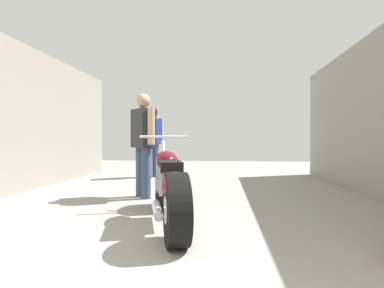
{
  "coord_description": "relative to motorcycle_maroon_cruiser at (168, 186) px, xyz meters",
  "views": [
    {
      "loc": [
        0.59,
        -0.49,
        0.94
      ],
      "look_at": [
        0.12,
        4.03,
        0.89
      ],
      "focal_mm": 27.43,
      "sensor_mm": 36.0,
      "label": 1
    }
  ],
  "objects": [
    {
      "name": "ground_plane",
      "position": [
        0.01,
        1.03,
        -0.43
      ],
      "size": [
        18.07,
        18.07,
        0.0
      ],
      "primitive_type": "plane",
      "color": "gray"
    },
    {
      "name": "motorcycle_maroon_cruiser",
      "position": [
        0.0,
        0.0,
        0.0
      ],
      "size": [
        0.89,
        2.13,
        1.01
      ],
      "color": "black",
      "rests_on": "ground_plane"
    },
    {
      "name": "mechanic_in_blue",
      "position": [
        -0.7,
        1.47,
        0.54
      ],
      "size": [
        0.53,
        0.59,
        1.71
      ],
      "color": "#384766",
      "rests_on": "ground_plane"
    },
    {
      "name": "mechanic_with_helmet",
      "position": [
        -1.18,
        4.09,
        0.65
      ],
      "size": [
        0.52,
        0.62,
        1.79
      ],
      "color": "#384766",
      "rests_on": "ground_plane"
    }
  ]
}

